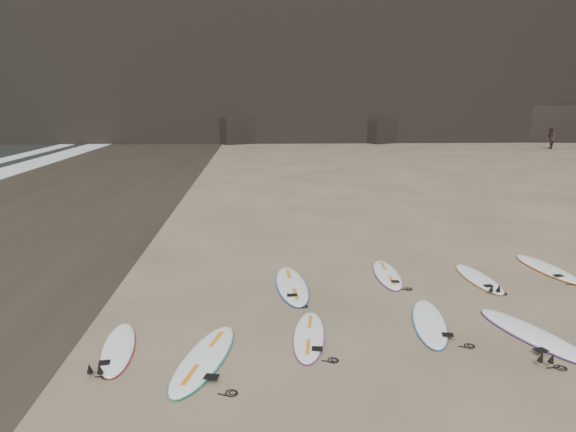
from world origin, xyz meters
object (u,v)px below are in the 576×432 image
Objects in this scene: surfboard_8 at (547,268)px; surfboard_11 at (118,348)px; surfboard_1 at (309,335)px; surfboard_2 at (429,322)px; surfboard_7 at (479,278)px; surfboard_3 at (533,334)px; surfboard_0 at (204,358)px; surfboard_5 at (292,285)px; person_b at (550,138)px; surfboard_6 at (387,274)px.

surfboard_11 is (-9.78, -4.09, -0.01)m from surfboard_8.
surfboard_1 is 0.93× the size of surfboard_2.
surfboard_11 is (-7.74, -3.41, -0.00)m from surfboard_7.
surfboard_1 is 0.84× the size of surfboard_3.
surfboard_8 is at bearing 42.74° from surfboard_0.
surfboard_11 is at bearing -166.98° from surfboard_1.
surfboard_1 is at bearing -147.81° from surfboard_7.
person_b is (24.46, 34.84, 0.85)m from surfboard_5.
surfboard_6 is at bearing -13.20° from person_b.
surfboard_2 reaches higher than surfboard_1.
person_b reaches higher than surfboard_5.
surfboard_0 is at bearing -14.54° from person_b.
surfboard_5 reaches higher than surfboard_8.
surfboard_3 is 7.46m from surfboard_11.
surfboard_6 is at bearing 103.12° from surfboard_2.
surfboard_6 is at bearing 165.79° from surfboard_7.
surfboard_11 is at bearing 176.15° from surfboard_0.
surfboard_11 is at bearing -161.18° from surfboard_2.
surfboard_8 is at bearing 49.81° from surfboard_2.
surfboard_0 is 0.99× the size of surfboard_3.
surfboard_1 is at bearing -90.08° from surfboard_5.
surfboard_2 is at bearing 30.84° from surfboard_0.
surfboard_7 is 0.91× the size of surfboard_8.
surfboard_0 is 5.95m from surfboard_6.
surfboard_6 is 0.92× the size of surfboard_8.
surfboard_3 is 1.06× the size of surfboard_8.
surfboard_6 is at bearing 64.53° from surfboard_1.
person_b reaches higher than surfboard_3.
person_b reaches higher than surfboard_6.
surfboard_7 is (4.52, 0.28, -0.01)m from surfboard_5.
surfboard_8 is at bearing 5.42° from surfboard_5.
surfboard_0 is at bearing -148.59° from surfboard_1.
surfboard_6 is (2.26, 3.50, 0.00)m from surfboard_1.
surfboard_6 reaches higher than surfboard_1.
surfboard_5 reaches higher than surfboard_0.
surfboard_11 is at bearing -159.08° from surfboard_7.
surfboard_7 is at bearing 45.81° from surfboard_0.
surfboard_5 is at bearing 126.89° from surfboard_3.
surfboard_7 is at bearing -10.31° from person_b.
surfboard_3 is at bearing 19.62° from surfboard_0.
surfboard_11 is 46.99m from person_b.
surfboard_3 is 3.29m from surfboard_7.
surfboard_1 is at bearing -156.23° from surfboard_8.
surfboard_6 is 1.31× the size of person_b.
surfboard_3 reaches higher than surfboard_11.
surfboard_5 is at bearing -179.32° from surfboard_7.
surfboard_5 is 1.20× the size of surfboard_7.
person_b is (21.94, 37.16, 0.86)m from surfboard_2.
surfboard_3 reaches higher than surfboard_6.
surfboard_5 is 42.58m from person_b.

